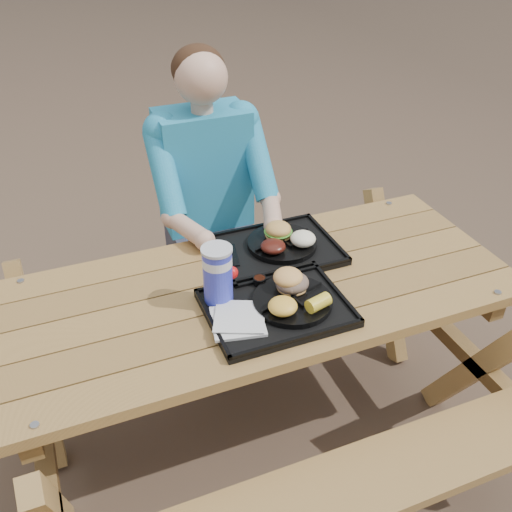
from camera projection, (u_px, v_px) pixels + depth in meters
name	position (u px, v px, depth m)	size (l,w,h in m)	color
ground	(256.00, 430.00, 2.38)	(60.00, 60.00, 0.00)	#999999
picnic_table	(256.00, 365.00, 2.17)	(1.80, 1.49, 0.75)	#999999
tray_near	(276.00, 309.00, 1.85)	(0.45, 0.35, 0.02)	black
tray_far	(276.00, 251.00, 2.13)	(0.45, 0.35, 0.02)	black
plate_near	(292.00, 301.00, 1.85)	(0.26, 0.26, 0.02)	black
plate_far	(282.00, 243.00, 2.13)	(0.26, 0.26, 0.02)	black
napkin_stack	(238.00, 320.00, 1.77)	(0.16, 0.16, 0.02)	silver
soda_cup	(218.00, 276.00, 1.82)	(0.09, 0.09, 0.19)	#1923BF
condiment_bbq	(260.00, 281.00, 1.93)	(0.05, 0.05, 0.03)	black
condiment_mustard	(279.00, 278.00, 1.95)	(0.04, 0.04, 0.03)	yellow
sandwich	(293.00, 275.00, 1.86)	(0.10, 0.10, 0.11)	#EBA453
mac_cheese	(283.00, 306.00, 1.78)	(0.09, 0.09, 0.05)	yellow
corn_cob	(318.00, 303.00, 1.79)	(0.08, 0.08, 0.05)	yellow
cutlery_far	(234.00, 255.00, 2.08)	(0.02, 0.14, 0.01)	black
burger	(278.00, 226.00, 2.13)	(0.10, 0.10, 0.09)	gold
baked_beans	(273.00, 246.00, 2.06)	(0.09, 0.09, 0.04)	#46150E
potato_salad	(303.00, 239.00, 2.09)	(0.09, 0.09, 0.05)	white
diner	(208.00, 217.00, 2.58)	(0.48, 0.84, 1.28)	teal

